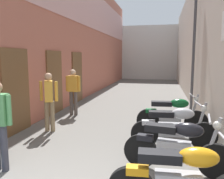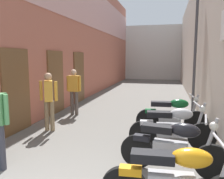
{
  "view_description": "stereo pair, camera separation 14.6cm",
  "coord_description": "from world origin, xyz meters",
  "px_view_note": "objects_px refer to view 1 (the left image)",
  "views": [
    {
      "loc": [
        1.25,
        -1.85,
        1.96
      ],
      "look_at": [
        -0.2,
        4.74,
        1.03
      ],
      "focal_mm": 37.0,
      "sensor_mm": 36.0,
      "label": 1
    },
    {
      "loc": [
        1.39,
        -1.81,
        1.96
      ],
      "look_at": [
        -0.2,
        4.74,
        1.03
      ],
      "focal_mm": 37.0,
      "sensor_mm": 36.0,
      "label": 2
    }
  ],
  "objects_px": {
    "motorcycle_third": "(174,126)",
    "pedestrian_mid_alley": "(49,98)",
    "motorcycle_nearest": "(183,178)",
    "street_lamp": "(192,36)",
    "motorcycle_second": "(177,145)",
    "motorcycle_fourth": "(172,114)",
    "pedestrian_further_down": "(73,89)"
  },
  "relations": [
    {
      "from": "motorcycle_third",
      "to": "pedestrian_mid_alley",
      "type": "distance_m",
      "value": 3.26
    },
    {
      "from": "motorcycle_nearest",
      "to": "pedestrian_mid_alley",
      "type": "distance_m",
      "value": 4.23
    },
    {
      "from": "pedestrian_mid_alley",
      "to": "street_lamp",
      "type": "relative_size",
      "value": 0.33
    },
    {
      "from": "motorcycle_third",
      "to": "street_lamp",
      "type": "bearing_deg",
      "value": 79.73
    },
    {
      "from": "motorcycle_second",
      "to": "pedestrian_mid_alley",
      "type": "relative_size",
      "value": 1.17
    },
    {
      "from": "motorcycle_third",
      "to": "motorcycle_fourth",
      "type": "distance_m",
      "value": 1.14
    },
    {
      "from": "motorcycle_second",
      "to": "street_lamp",
      "type": "height_order",
      "value": "street_lamp"
    },
    {
      "from": "motorcycle_third",
      "to": "pedestrian_further_down",
      "type": "distance_m",
      "value": 4.0
    },
    {
      "from": "motorcycle_second",
      "to": "motorcycle_fourth",
      "type": "bearing_deg",
      "value": 90.0
    },
    {
      "from": "motorcycle_nearest",
      "to": "motorcycle_third",
      "type": "height_order",
      "value": "same"
    },
    {
      "from": "street_lamp",
      "to": "motorcycle_second",
      "type": "bearing_deg",
      "value": -98.01
    },
    {
      "from": "pedestrian_mid_alley",
      "to": "pedestrian_further_down",
      "type": "bearing_deg",
      "value": 91.31
    },
    {
      "from": "pedestrian_mid_alley",
      "to": "pedestrian_further_down",
      "type": "relative_size",
      "value": 1.0
    },
    {
      "from": "motorcycle_nearest",
      "to": "motorcycle_third",
      "type": "xyz_separation_m",
      "value": [
        -0.0,
        2.22,
        0.0
      ]
    },
    {
      "from": "motorcycle_second",
      "to": "motorcycle_fourth",
      "type": "height_order",
      "value": "same"
    },
    {
      "from": "motorcycle_nearest",
      "to": "pedestrian_mid_alley",
      "type": "xyz_separation_m",
      "value": [
        -3.2,
        2.73,
        0.42
      ]
    },
    {
      "from": "pedestrian_mid_alley",
      "to": "pedestrian_further_down",
      "type": "xyz_separation_m",
      "value": [
        -0.04,
        1.8,
        0.0
      ]
    },
    {
      "from": "motorcycle_third",
      "to": "motorcycle_second",
      "type": "bearing_deg",
      "value": -90.0
    },
    {
      "from": "motorcycle_third",
      "to": "motorcycle_fourth",
      "type": "xyz_separation_m",
      "value": [
        0.0,
        1.14,
        0.0
      ]
    },
    {
      "from": "motorcycle_fourth",
      "to": "pedestrian_further_down",
      "type": "distance_m",
      "value": 3.47
    },
    {
      "from": "motorcycle_nearest",
      "to": "motorcycle_fourth",
      "type": "distance_m",
      "value": 3.36
    },
    {
      "from": "pedestrian_further_down",
      "to": "street_lamp",
      "type": "height_order",
      "value": "street_lamp"
    },
    {
      "from": "motorcycle_nearest",
      "to": "pedestrian_further_down",
      "type": "distance_m",
      "value": 5.59
    },
    {
      "from": "motorcycle_third",
      "to": "pedestrian_further_down",
      "type": "relative_size",
      "value": 1.18
    },
    {
      "from": "motorcycle_fourth",
      "to": "pedestrian_mid_alley",
      "type": "xyz_separation_m",
      "value": [
        -3.2,
        -0.63,
        0.42
      ]
    },
    {
      "from": "motorcycle_second",
      "to": "pedestrian_further_down",
      "type": "bearing_deg",
      "value": 133.42
    },
    {
      "from": "street_lamp",
      "to": "motorcycle_third",
      "type": "bearing_deg",
      "value": -100.27
    },
    {
      "from": "motorcycle_second",
      "to": "pedestrian_further_down",
      "type": "distance_m",
      "value": 4.73
    },
    {
      "from": "motorcycle_fourth",
      "to": "pedestrian_mid_alley",
      "type": "height_order",
      "value": "pedestrian_mid_alley"
    },
    {
      "from": "motorcycle_nearest",
      "to": "motorcycle_third",
      "type": "relative_size",
      "value": 1.0
    },
    {
      "from": "motorcycle_fourth",
      "to": "pedestrian_further_down",
      "type": "height_order",
      "value": "pedestrian_further_down"
    },
    {
      "from": "motorcycle_third",
      "to": "pedestrian_mid_alley",
      "type": "xyz_separation_m",
      "value": [
        -3.2,
        0.51,
        0.42
      ]
    }
  ]
}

